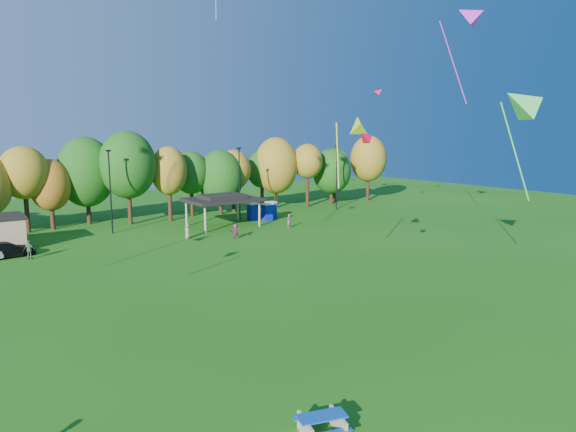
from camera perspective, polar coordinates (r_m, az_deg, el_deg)
ground at (r=23.94m, az=5.23°, el=-17.80°), size 160.00×160.00×0.00m
tree_line at (r=63.24m, az=-23.21°, el=3.97°), size 93.57×10.55×11.15m
lamp_posts at (r=58.71m, az=-19.14°, el=2.86°), size 64.50×0.25×9.09m
pavilion at (r=60.55m, az=-7.28°, el=1.88°), size 8.20×6.20×3.77m
porta_potties at (r=65.04m, az=-2.72°, el=0.55°), size 3.75×2.45×2.18m
picnic_table at (r=20.07m, az=3.80°, el=-22.03°), size 2.13×1.92×0.77m
car_d at (r=51.64m, az=-28.86°, el=-3.30°), size 5.13×2.75×1.41m
far_person_0 at (r=53.57m, az=-5.86°, el=-1.69°), size 1.51×1.09×1.57m
far_person_1 at (r=59.19m, az=0.09°, el=-0.58°), size 0.69×0.58×1.62m
far_person_2 at (r=49.97m, az=-26.78°, el=-3.38°), size 1.02×0.92×1.66m
far_person_3 at (r=54.44m, az=-11.12°, el=-1.65°), size 0.54×0.79×1.55m
kite_0 at (r=59.86m, az=10.10°, el=13.45°), size 1.47×1.36×1.19m
kite_4 at (r=37.26m, az=7.79°, el=10.07°), size 2.47×3.27×5.59m
kite_7 at (r=35.92m, az=24.31°, el=11.37°), size 4.71×3.60×7.97m
kite_9 at (r=31.86m, az=8.49°, el=8.73°), size 1.24×0.99×1.14m
kite_10 at (r=49.75m, az=19.28°, el=20.25°), size 3.37×5.03×8.72m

